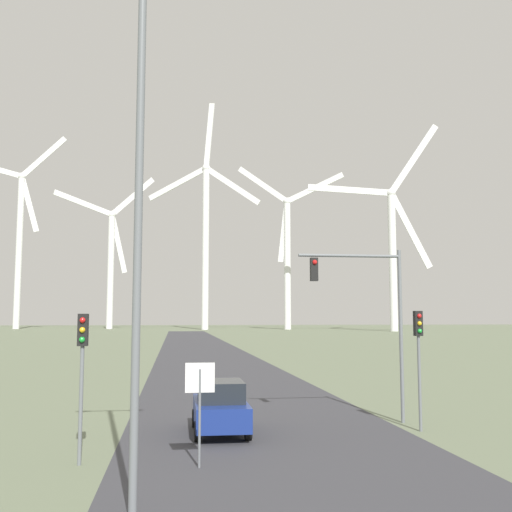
{
  "coord_description": "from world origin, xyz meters",
  "views": [
    {
      "loc": [
        -3.25,
        -4.82,
        4.05
      ],
      "look_at": [
        0.0,
        19.26,
        6.53
      ],
      "focal_mm": 42.0,
      "sensor_mm": 36.0,
      "label": 1
    }
  ],
  "objects": [
    {
      "name": "wind_turbine_far_right",
      "position": [
        58.47,
        159.16,
        25.84
      ],
      "size": [
        38.21,
        5.49,
        60.44
      ],
      "color": "white",
      "rests_on": "ground"
    },
    {
      "name": "streetlamp",
      "position": [
        -4.06,
        8.06,
        7.45
      ],
      "size": [
        2.91,
        0.32,
        12.27
      ],
      "color": "slate",
      "rests_on": "ground"
    },
    {
      "name": "traffic_light_mast_overhead",
      "position": [
        4.18,
        17.74,
        4.68
      ],
      "size": [
        4.13,
        0.35,
        6.69
      ],
      "color": "slate",
      "rests_on": "ground"
    },
    {
      "name": "stop_sign_near",
      "position": [
        -2.55,
        11.84,
        1.96
      ],
      "size": [
        0.81,
        0.07,
        2.8
      ],
      "color": "slate",
      "rests_on": "ground"
    },
    {
      "name": "wind_turbine_left",
      "position": [
        -25.38,
        204.35,
        25.03
      ],
      "size": [
        32.4,
        15.37,
        54.25
      ],
      "color": "white",
      "rests_on": "ground"
    },
    {
      "name": "wind_turbine_far_left",
      "position": [
        -56.66,
        208.05,
        32.02
      ],
      "size": [
        34.22,
        2.65,
        67.71
      ],
      "color": "white",
      "rests_on": "ground"
    },
    {
      "name": "road_surface",
      "position": [
        0.0,
        48.0,
        0.0
      ],
      "size": [
        10.0,
        240.0,
        0.01
      ],
      "color": "#38383D",
      "rests_on": "ground"
    },
    {
      "name": "wind_turbine_center",
      "position": [
        6.25,
        188.22,
        32.37
      ],
      "size": [
        36.16,
        14.37,
        74.62
      ],
      "color": "white",
      "rests_on": "ground"
    },
    {
      "name": "traffic_light_post_near_right",
      "position": [
        5.48,
        15.98,
        3.12
      ],
      "size": [
        0.28,
        0.34,
        4.27
      ],
      "color": "slate",
      "rests_on": "ground"
    },
    {
      "name": "traffic_light_post_near_left",
      "position": [
        -5.81,
        12.58,
        3.03
      ],
      "size": [
        0.28,
        0.33,
        4.14
      ],
      "color": "slate",
      "rests_on": "ground"
    },
    {
      "name": "car_approaching",
      "position": [
        -1.63,
        16.51,
        0.91
      ],
      "size": [
        1.88,
        4.11,
        1.83
      ],
      "color": "navy",
      "rests_on": "ground"
    },
    {
      "name": "wind_turbine_right",
      "position": [
        33.28,
        188.57,
        26.63
      ],
      "size": [
        33.88,
        12.95,
        55.18
      ],
      "color": "white",
      "rests_on": "ground"
    }
  ]
}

